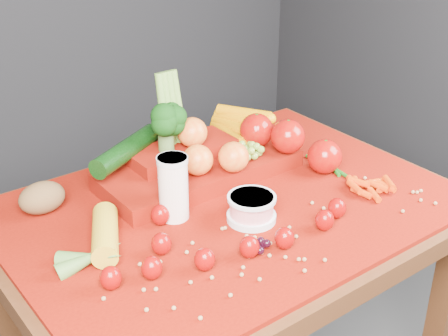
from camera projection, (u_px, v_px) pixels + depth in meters
table at (229, 241)px, 1.55m from camera, size 1.10×0.80×0.75m
red_cloth at (229, 206)px, 1.50m from camera, size 1.05×0.75×0.01m
milk_glass at (173, 186)px, 1.41m from camera, size 0.07×0.07×0.15m
yogurt_bowl at (252, 207)px, 1.42m from camera, size 0.11×0.11×0.06m
strawberry_scatter at (212, 240)px, 1.31m from camera, size 0.58×0.28×0.05m
dark_grape_cluster at (257, 248)px, 1.31m from camera, size 0.06×0.05×0.03m
soybean_scatter at (285, 239)px, 1.36m from camera, size 0.84×0.24×0.01m
corn_ear at (95, 250)px, 1.29m from camera, size 0.25×0.26×0.06m
potato at (42, 198)px, 1.45m from camera, size 0.11×0.08×0.08m
baby_carrot_pile at (371, 187)px, 1.54m from camera, size 0.18×0.17×0.03m
green_bean_pile at (331, 165)px, 1.67m from camera, size 0.14×0.12×0.01m
produce_mound at (213, 153)px, 1.61m from camera, size 0.60×0.38×0.27m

